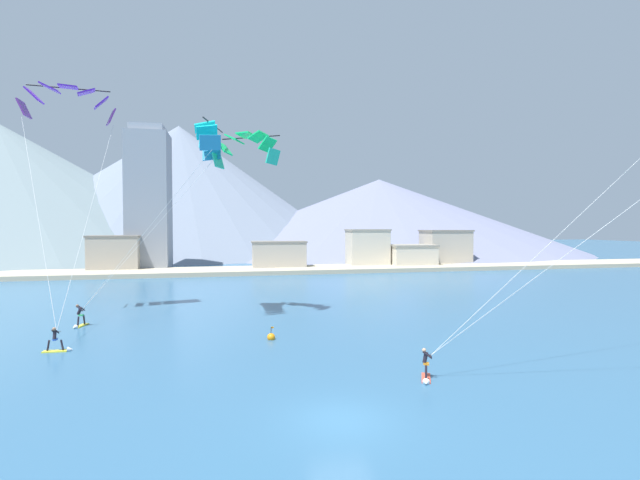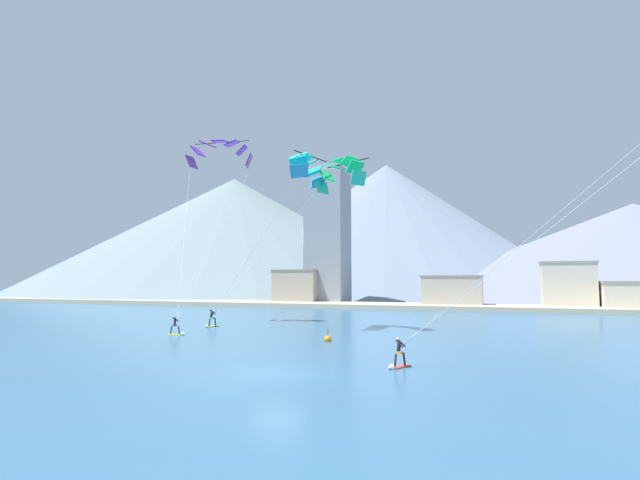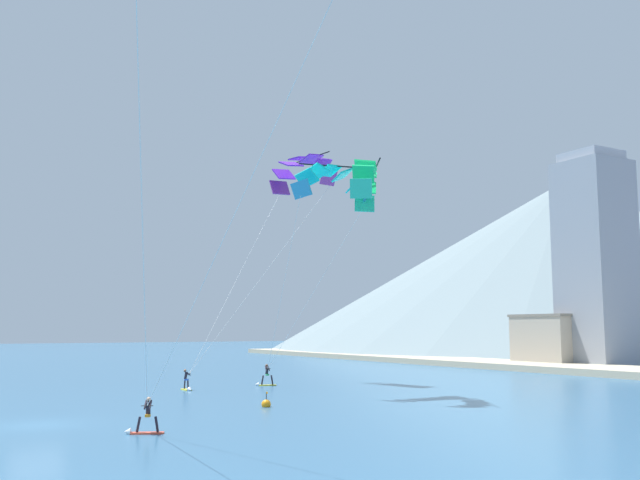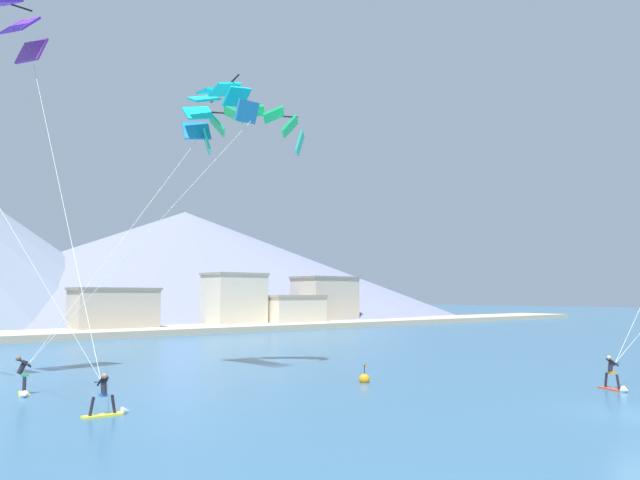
{
  "view_description": "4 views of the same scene",
  "coord_description": "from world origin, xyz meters",
  "px_view_note": "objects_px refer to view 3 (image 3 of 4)",
  "views": [
    {
      "loc": [
        -4.23,
        -16.51,
        7.85
      ],
      "look_at": [
        2.97,
        19.05,
        6.67
      ],
      "focal_mm": 24.0,
      "sensor_mm": 36.0,
      "label": 1
    },
    {
      "loc": [
        10.43,
        -23.06,
        4.71
      ],
      "look_at": [
        -2.59,
        13.59,
        7.72
      ],
      "focal_mm": 28.0,
      "sensor_mm": 36.0,
      "label": 2
    },
    {
      "loc": [
        37.06,
        -5.72,
        4.6
      ],
      "look_at": [
        3.52,
        13.57,
        9.42
      ],
      "focal_mm": 40.0,
      "sensor_mm": 36.0,
      "label": 3
    },
    {
      "loc": [
        -24.06,
        -10.13,
        4.43
      ],
      "look_at": [
        0.5,
        19.06,
        7.78
      ],
      "focal_mm": 35.0,
      "sensor_mm": 36.0,
      "label": 4
    }
  ],
  "objects_px": {
    "kitesurfer_near_lead": "(265,379)",
    "parafoil_kite_distant_high_outer": "(365,180)",
    "kitesurfer_near_trail": "(187,384)",
    "race_marker_buoy": "(266,404)",
    "parafoil_kite_near_lead": "(331,182)",
    "kitesurfer_mid_center": "(142,423)",
    "parafoil_kite_near_trail": "(302,170)"
  },
  "relations": [
    {
      "from": "kitesurfer_near_lead",
      "to": "kitesurfer_mid_center",
      "type": "bearing_deg",
      "value": -37.06
    },
    {
      "from": "kitesurfer_mid_center",
      "to": "kitesurfer_near_lead",
      "type": "bearing_deg",
      "value": 142.94
    },
    {
      "from": "kitesurfer_near_trail",
      "to": "race_marker_buoy",
      "type": "bearing_deg",
      "value": 0.92
    },
    {
      "from": "parafoil_kite_near_lead",
      "to": "parafoil_kite_near_trail",
      "type": "xyz_separation_m",
      "value": [
        -11.73,
        3.95,
        3.58
      ]
    },
    {
      "from": "kitesurfer_near_lead",
      "to": "parafoil_kite_near_lead",
      "type": "bearing_deg",
      "value": 2.67
    },
    {
      "from": "parafoil_kite_distant_high_outer",
      "to": "kitesurfer_near_trail",
      "type": "bearing_deg",
      "value": -144.93
    },
    {
      "from": "parafoil_kite_near_lead",
      "to": "parafoil_kite_distant_high_outer",
      "type": "xyz_separation_m",
      "value": [
        3.17,
        0.88,
        -0.37
      ]
    },
    {
      "from": "parafoil_kite_near_trail",
      "to": "race_marker_buoy",
      "type": "bearing_deg",
      "value": -34.37
    },
    {
      "from": "kitesurfer_mid_center",
      "to": "kitesurfer_near_trail",
      "type": "bearing_deg",
      "value": 155.6
    },
    {
      "from": "kitesurfer_near_lead",
      "to": "parafoil_kite_near_lead",
      "type": "relative_size",
      "value": 0.12
    },
    {
      "from": "kitesurfer_near_lead",
      "to": "parafoil_kite_distant_high_outer",
      "type": "distance_m",
      "value": 19.27
    },
    {
      "from": "parafoil_kite_near_trail",
      "to": "kitesurfer_near_trail",
      "type": "bearing_deg",
      "value": -74.9
    },
    {
      "from": "kitesurfer_near_lead",
      "to": "kitesurfer_mid_center",
      "type": "relative_size",
      "value": 1.03
    },
    {
      "from": "kitesurfer_near_trail",
      "to": "race_marker_buoy",
      "type": "height_order",
      "value": "kitesurfer_near_trail"
    },
    {
      "from": "parafoil_kite_near_lead",
      "to": "parafoil_kite_near_trail",
      "type": "height_order",
      "value": "parafoil_kite_near_trail"
    },
    {
      "from": "parafoil_kite_near_lead",
      "to": "race_marker_buoy",
      "type": "relative_size",
      "value": 14.63
    },
    {
      "from": "race_marker_buoy",
      "to": "kitesurfer_mid_center",
      "type": "bearing_deg",
      "value": -53.19
    },
    {
      "from": "kitesurfer_near_trail",
      "to": "parafoil_kite_distant_high_outer",
      "type": "distance_m",
      "value": 20.36
    },
    {
      "from": "kitesurfer_near_lead",
      "to": "parafoil_kite_distant_high_outer",
      "type": "xyz_separation_m",
      "value": [
        12.94,
        1.33,
        14.22
      ]
    },
    {
      "from": "kitesurfer_near_trail",
      "to": "parafoil_kite_distant_high_outer",
      "type": "xyz_separation_m",
      "value": [
        11.83,
        8.3,
        14.34
      ]
    },
    {
      "from": "kitesurfer_mid_center",
      "to": "parafoil_kite_near_lead",
      "type": "relative_size",
      "value": 0.12
    },
    {
      "from": "race_marker_buoy",
      "to": "parafoil_kite_distant_high_outer",
      "type": "bearing_deg",
      "value": 100.01
    },
    {
      "from": "kitesurfer_near_trail",
      "to": "parafoil_kite_near_lead",
      "type": "xyz_separation_m",
      "value": [
        8.66,
        7.43,
        14.71
      ]
    },
    {
      "from": "kitesurfer_near_lead",
      "to": "kitesurfer_near_trail",
      "type": "xyz_separation_m",
      "value": [
        1.12,
        -6.97,
        -0.12
      ]
    },
    {
      "from": "kitesurfer_mid_center",
      "to": "parafoil_kite_near_lead",
      "type": "xyz_separation_m",
      "value": [
        -11.65,
        16.63,
        14.7
      ]
    },
    {
      "from": "parafoil_kite_near_lead",
      "to": "parafoil_kite_near_trail",
      "type": "bearing_deg",
      "value": 161.38
    },
    {
      "from": "kitesurfer_near_trail",
      "to": "race_marker_buoy",
      "type": "xyz_separation_m",
      "value": [
        13.25,
        0.21,
        -0.28
      ]
    },
    {
      "from": "parafoil_kite_near_trail",
      "to": "race_marker_buoy",
      "type": "relative_size",
      "value": 18.38
    },
    {
      "from": "kitesurfer_near_lead",
      "to": "kitesurfer_near_trail",
      "type": "distance_m",
      "value": 7.06
    },
    {
      "from": "parafoil_kite_near_trail",
      "to": "parafoil_kite_distant_high_outer",
      "type": "bearing_deg",
      "value": -11.66
    },
    {
      "from": "kitesurfer_near_lead",
      "to": "kitesurfer_near_trail",
      "type": "height_order",
      "value": "kitesurfer_near_lead"
    },
    {
      "from": "parafoil_kite_near_lead",
      "to": "race_marker_buoy",
      "type": "bearing_deg",
      "value": -57.5
    }
  ]
}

